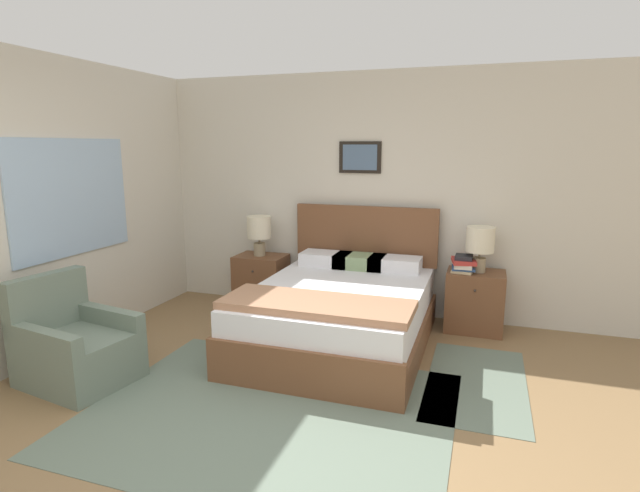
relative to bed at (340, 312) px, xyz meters
The scene contains 16 objects.
ground_plane 2.08m from the bed, 91.86° to the right, with size 16.00×16.00×0.00m, color olive.
wall_back 1.46m from the bed, 93.56° to the left, with size 6.94×0.09×2.60m.
wall_left 2.61m from the bed, 167.85° to the right, with size 0.08×5.50×2.60m.
area_rug_main 1.36m from the bed, 95.52° to the right, with size 2.49×2.00×0.01m.
area_rug_bedside 1.34m from the bed, 18.02° to the right, with size 0.75×1.45×0.01m.
bed is the anchor object (origin of this frame).
armchair 2.24m from the bed, 142.67° to the right, with size 0.88×0.78×0.83m.
nightstand_near_window 1.41m from the bed, 146.01° to the left, with size 0.56×0.44×0.61m.
nightstand_by_door 1.41m from the bed, 33.99° to the left, with size 0.56×0.44×0.61m.
table_lamp_near_window 1.54m from the bed, 146.32° to the left, with size 0.27×0.27×0.45m.
table_lamp_by_door 1.54m from the bed, 33.54° to the left, with size 0.27×0.27×0.45m.
book_thick_bottom 1.32m from the bed, 35.57° to the left, with size 0.23×0.26×0.02m.
book_hardcover_middle 1.33m from the bed, 35.57° to the left, with size 0.23×0.22×0.02m.
book_novel_upper 1.33m from the bed, 35.57° to the left, with size 0.17×0.26×0.04m.
book_slim_near_top 1.35m from the bed, 35.57° to the left, with size 0.26×0.31×0.04m.
book_paperback_top 1.36m from the bed, 35.57° to the left, with size 0.17×0.21×0.04m.
Camera 1 is at (1.29, -2.18, 1.83)m, focal length 28.00 mm.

